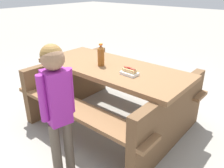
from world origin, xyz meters
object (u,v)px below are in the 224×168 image
at_px(hotdog_tray, 129,72).
at_px(child_in_coat, 57,97).
at_px(picnic_table, 112,90).
at_px(soda_bottle, 101,56).

relative_size(hotdog_tray, child_in_coat, 0.15).
bearing_deg(hotdog_tray, picnic_table, 163.84).
bearing_deg(hotdog_tray, child_in_coat, -97.86).
xyz_separation_m(soda_bottle, hotdog_tray, (0.42, -0.03, -0.09)).
bearing_deg(child_in_coat, hotdog_tray, 82.14).
height_order(picnic_table, soda_bottle, soda_bottle).
height_order(soda_bottle, child_in_coat, child_in_coat).
relative_size(soda_bottle, hotdog_tray, 1.39).
distance_m(picnic_table, soda_bottle, 0.44).
distance_m(soda_bottle, hotdog_tray, 0.43).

